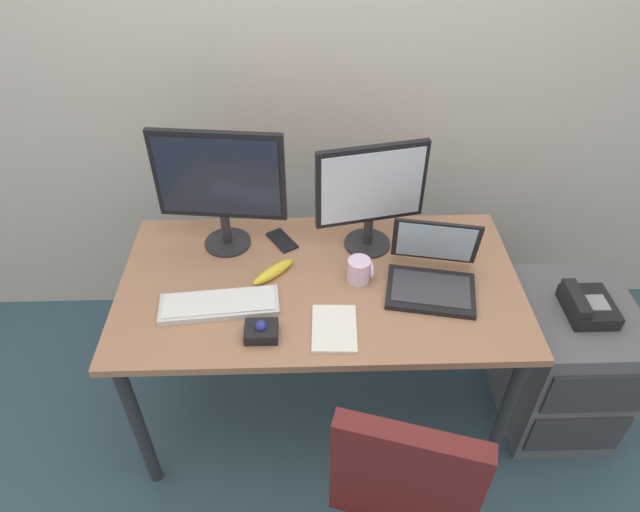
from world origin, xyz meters
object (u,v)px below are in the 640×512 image
coffee_mug (360,270)px  banana (273,272)px  cell_phone (282,240)px  monitor_side (371,192)px  paper_notepad (334,328)px  laptop (432,272)px  trackball_mouse (261,331)px  file_cabinet (562,361)px  keyboard (219,304)px  desk_phone (587,305)px  monitor_main (220,183)px

coffee_mug → banana: bearing=174.1°
coffee_mug → cell_phone: (-0.29, 0.23, -0.04)m
monitor_side → banana: bearing=-154.8°
paper_notepad → monitor_side: bearing=71.1°
paper_notepad → cell_phone: (-0.18, 0.47, -0.00)m
laptop → cell_phone: bearing=154.6°
laptop → trackball_mouse: bearing=-158.7°
file_cabinet → cell_phone: 1.26m
monitor_side → banana: size_ratio=2.30×
keyboard → coffee_mug: size_ratio=4.43×
monitor_side → laptop: size_ratio=1.21×
monitor_side → trackball_mouse: size_ratio=3.97×
file_cabinet → desk_phone: bearing=-116.8°
paper_notepad → cell_phone: paper_notepad is taller
file_cabinet → cell_phone: cell_phone is taller
banana → monitor_main: bearing=134.0°
desk_phone → cell_phone: (-1.14, 0.30, 0.10)m
coffee_mug → paper_notepad: size_ratio=0.46×
monitor_side → keyboard: bearing=-149.0°
trackball_mouse → paper_notepad: trackball_mouse is taller
desk_phone → paper_notepad: bearing=-169.4°
file_cabinet → trackball_mouse: trackball_mouse is taller
desk_phone → keyboard: (-1.35, -0.06, 0.11)m
laptop → trackball_mouse: 0.65m
laptop → paper_notepad: laptop is taller
monitor_side → laptop: 0.37m
keyboard → banana: (0.18, 0.16, 0.01)m
coffee_mug → banana: size_ratio=0.50×
file_cabinet → trackball_mouse: size_ratio=5.66×
trackball_mouse → keyboard: bearing=138.4°
desk_phone → paper_notepad: 0.97m
laptop → cell_phone: laptop is taller
paper_notepad → banana: banana is taller
paper_notepad → banana: size_ratio=1.09×
trackball_mouse → banana: bearing=84.3°
file_cabinet → monitor_side: bearing=162.9°
trackball_mouse → banana: trackball_mouse is taller
monitor_main → laptop: monitor_main is taller
cell_phone → keyboard: bearing=-152.4°
laptop → coffee_mug: laptop is taller
desk_phone → banana: 1.17m
trackball_mouse → banana: 0.29m
file_cabinet → trackball_mouse: 1.31m
monitor_side → paper_notepad: monitor_side is taller
laptop → file_cabinet: bearing=-2.0°
desk_phone → monitor_side: bearing=161.7°
monitor_main → monitor_side: bearing=-2.3°
laptop → desk_phone: bearing=-3.6°
laptop → coffee_mug: bearing=174.5°
keyboard → coffee_mug: coffee_mug is taller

